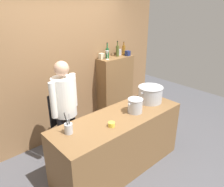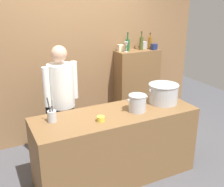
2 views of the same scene
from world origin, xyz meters
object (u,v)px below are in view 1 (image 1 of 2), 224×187
(stockpot_small, at_px, (135,106))
(spice_tin_silver, at_px, (119,52))
(stockpot_large, at_px, (150,94))
(wine_bottle_green, at_px, (107,53))
(wine_glass_tall, at_px, (107,54))
(utensil_crock, at_px, (69,128))
(butter_jar, at_px, (112,124))
(wine_bottle_olive, at_px, (117,51))
(spice_tin_cream, at_px, (101,56))
(chef, at_px, (65,107))
(wine_bottle_amber, at_px, (124,50))
(spice_tin_navy, at_px, (128,53))

(stockpot_small, height_order, spice_tin_silver, spice_tin_silver)
(stockpot_small, bearing_deg, stockpot_large, 11.01)
(stockpot_large, bearing_deg, wine_bottle_green, 84.20)
(wine_glass_tall, bearing_deg, utensil_crock, -145.97)
(stockpot_small, distance_m, spice_tin_silver, 1.67)
(stockpot_large, height_order, spice_tin_silver, spice_tin_silver)
(stockpot_large, bearing_deg, butter_jar, -170.83)
(wine_bottle_green, bearing_deg, wine_glass_tall, -131.11)
(wine_bottle_olive, height_order, spice_tin_cream, wine_bottle_olive)
(chef, distance_m, butter_jar, 0.82)
(wine_bottle_amber, relative_size, wine_bottle_green, 0.90)
(chef, bearing_deg, wine_glass_tall, -177.78)
(chef, relative_size, wine_glass_tall, 9.84)
(wine_glass_tall, bearing_deg, wine_bottle_amber, 7.53)
(wine_bottle_amber, distance_m, spice_tin_cream, 0.56)
(chef, relative_size, spice_tin_navy, 16.45)
(wine_bottle_amber, bearing_deg, wine_bottle_green, 178.26)
(wine_glass_tall, bearing_deg, spice_tin_navy, -4.19)
(butter_jar, relative_size, spice_tin_navy, 0.89)
(stockpot_large, bearing_deg, wine_glass_tall, 87.37)
(stockpot_large, xyz_separation_m, wine_bottle_amber, (0.56, 1.18, 0.46))
(wine_bottle_olive, distance_m, spice_tin_cream, 0.39)
(chef, height_order, spice_tin_silver, chef)
(wine_bottle_olive, relative_size, spice_tin_navy, 3.01)
(butter_jar, relative_size, wine_bottle_olive, 0.30)
(wine_glass_tall, xyz_separation_m, spice_tin_navy, (0.52, -0.04, -0.06))
(wine_glass_tall, bearing_deg, butter_jar, -129.11)
(wine_bottle_green, bearing_deg, stockpot_small, -114.22)
(stockpot_small, relative_size, spice_tin_silver, 2.34)
(stockpot_large, bearing_deg, wine_bottle_olive, 72.10)
(stockpot_small, xyz_separation_m, spice_tin_cream, (0.46, 1.31, 0.43))
(butter_jar, distance_m, wine_glass_tall, 1.73)
(spice_tin_silver, bearing_deg, wine_glass_tall, -163.08)
(butter_jar, relative_size, spice_tin_silver, 0.74)
(chef, xyz_separation_m, wine_bottle_amber, (1.76, 0.54, 0.52))
(stockpot_large, distance_m, spice_tin_cream, 1.29)
(spice_tin_navy, bearing_deg, wine_bottle_green, 165.24)
(utensil_crock, bearing_deg, stockpot_large, -3.08)
(stockpot_large, relative_size, utensil_crock, 1.53)
(stockpot_small, height_order, spice_tin_navy, spice_tin_navy)
(butter_jar, xyz_separation_m, wine_bottle_olive, (1.36, 1.34, 0.57))
(utensil_crock, bearing_deg, spice_tin_navy, 25.91)
(spice_tin_navy, distance_m, spice_tin_silver, 0.19)
(stockpot_small, distance_m, wine_bottle_amber, 1.69)
(butter_jar, xyz_separation_m, spice_tin_navy, (1.55, 1.23, 0.50))
(chef, height_order, wine_bottle_amber, chef)
(chef, xyz_separation_m, butter_jar, (0.22, -0.79, -0.04))
(stockpot_small, height_order, wine_glass_tall, wine_glass_tall)
(chef, relative_size, wine_bottle_olive, 5.46)
(stockpot_small, bearing_deg, spice_tin_silver, 55.18)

